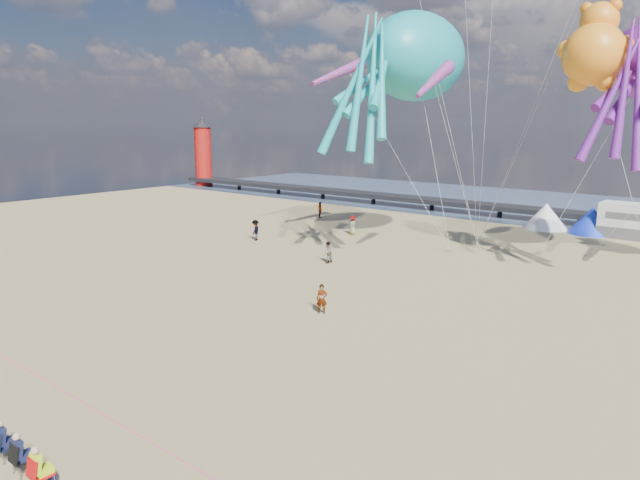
{
  "coord_description": "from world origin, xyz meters",
  "views": [
    {
      "loc": [
        14.75,
        -14.16,
        9.79
      ],
      "look_at": [
        -1.62,
        6.0,
        4.41
      ],
      "focal_mm": 32.0,
      "sensor_mm": 36.0,
      "label": 1
    }
  ],
  "objects_px": {
    "beachgoer_1": "(328,252)",
    "tent_blue": "(592,220)",
    "sandbag_a": "(450,251)",
    "windsock_right": "(434,81)",
    "tent_white": "(546,216)",
    "sandbag_e": "(477,246)",
    "sandbag_d": "(591,255)",
    "windsock_left": "(347,69)",
    "standing_person": "(322,299)",
    "beachgoer_0": "(352,225)",
    "kite_octopus_teal": "(416,57)",
    "beachgoer_2": "(255,230)",
    "sandbag_b": "(540,253)",
    "kite_teddy_orange": "(594,55)",
    "beachgoer_3": "(320,210)",
    "spectator_row": "(6,439)",
    "lighthouse": "(203,157)"
  },
  "relations": [
    {
      "from": "standing_person",
      "to": "beachgoer_3",
      "type": "bearing_deg",
      "value": 98.95
    },
    {
      "from": "beachgoer_0",
      "to": "beachgoer_2",
      "type": "xyz_separation_m",
      "value": [
        -4.79,
        -7.29,
        0.03
      ]
    },
    {
      "from": "kite_teddy_orange",
      "to": "sandbag_e",
      "type": "bearing_deg",
      "value": 159.76
    },
    {
      "from": "standing_person",
      "to": "beachgoer_1",
      "type": "xyz_separation_m",
      "value": [
        -6.52,
        8.73,
        -0.01
      ]
    },
    {
      "from": "tent_white",
      "to": "sandbag_e",
      "type": "relative_size",
      "value": 8.0
    },
    {
      "from": "kite_octopus_teal",
      "to": "beachgoer_2",
      "type": "bearing_deg",
      "value": -151.61
    },
    {
      "from": "beachgoer_3",
      "to": "kite_teddy_orange",
      "type": "bearing_deg",
      "value": -132.27
    },
    {
      "from": "sandbag_b",
      "to": "windsock_left",
      "type": "relative_size",
      "value": 0.07
    },
    {
      "from": "sandbag_d",
      "to": "kite_teddy_orange",
      "type": "relative_size",
      "value": 0.08
    },
    {
      "from": "sandbag_b",
      "to": "sandbag_d",
      "type": "relative_size",
      "value": 1.0
    },
    {
      "from": "standing_person",
      "to": "sandbag_e",
      "type": "relative_size",
      "value": 3.13
    },
    {
      "from": "sandbag_b",
      "to": "beachgoer_0",
      "type": "bearing_deg",
      "value": -170.78
    },
    {
      "from": "standing_person",
      "to": "beachgoer_1",
      "type": "height_order",
      "value": "standing_person"
    },
    {
      "from": "beachgoer_1",
      "to": "sandbag_a",
      "type": "xyz_separation_m",
      "value": [
        5.26,
        8.49,
        -0.66
      ]
    },
    {
      "from": "tent_blue",
      "to": "kite_octopus_teal",
      "type": "distance_m",
      "value": 22.29
    },
    {
      "from": "beachgoer_0",
      "to": "sandbag_b",
      "type": "distance_m",
      "value": 15.84
    },
    {
      "from": "kite_teddy_orange",
      "to": "sandbag_b",
      "type": "bearing_deg",
      "value": 133.8
    },
    {
      "from": "sandbag_a",
      "to": "windsock_right",
      "type": "relative_size",
      "value": 0.12
    },
    {
      "from": "tent_blue",
      "to": "standing_person",
      "type": "distance_m",
      "value": 32.49
    },
    {
      "from": "standing_person",
      "to": "kite_teddy_orange",
      "type": "xyz_separation_m",
      "value": [
        8.1,
        15.88,
        12.96
      ]
    },
    {
      "from": "sandbag_a",
      "to": "sandbag_e",
      "type": "distance_m",
      "value": 3.08
    },
    {
      "from": "beachgoer_2",
      "to": "sandbag_a",
      "type": "relative_size",
      "value": 3.5
    },
    {
      "from": "beachgoer_1",
      "to": "sandbag_d",
      "type": "relative_size",
      "value": 3.08
    },
    {
      "from": "kite_teddy_orange",
      "to": "standing_person",
      "type": "bearing_deg",
      "value": -110.39
    },
    {
      "from": "standing_person",
      "to": "beachgoer_0",
      "type": "relative_size",
      "value": 0.92
    },
    {
      "from": "beachgoer_1",
      "to": "tent_white",
      "type": "bearing_deg",
      "value": 160.24
    },
    {
      "from": "sandbag_e",
      "to": "standing_person",
      "type": "bearing_deg",
      "value": -88.98
    },
    {
      "from": "tent_blue",
      "to": "windsock_left",
      "type": "xyz_separation_m",
      "value": [
        -15.15,
        -16.35,
        12.72
      ]
    },
    {
      "from": "lighthouse",
      "to": "windsock_right",
      "type": "relative_size",
      "value": 2.08
    },
    {
      "from": "beachgoer_1",
      "to": "beachgoer_3",
      "type": "height_order",
      "value": "beachgoer_3"
    },
    {
      "from": "sandbag_d",
      "to": "sandbag_a",
      "type": "bearing_deg",
      "value": -147.82
    },
    {
      "from": "sandbag_b",
      "to": "kite_octopus_teal",
      "type": "xyz_separation_m",
      "value": [
        -9.12,
        -3.63,
        14.49
      ]
    },
    {
      "from": "beachgoer_1",
      "to": "standing_person",
      "type": "bearing_deg",
      "value": 34.93
    },
    {
      "from": "beachgoer_1",
      "to": "lighthouse",
      "type": "bearing_deg",
      "value": -122.32
    },
    {
      "from": "tent_blue",
      "to": "sandbag_a",
      "type": "relative_size",
      "value": 8.0
    },
    {
      "from": "tent_white",
      "to": "sandbag_d",
      "type": "relative_size",
      "value": 8.0
    },
    {
      "from": "beachgoer_2",
      "to": "sandbag_e",
      "type": "bearing_deg",
      "value": 94.15
    },
    {
      "from": "beachgoer_3",
      "to": "sandbag_d",
      "type": "xyz_separation_m",
      "value": [
        26.58,
        -0.75,
        -0.73
      ]
    },
    {
      "from": "beachgoer_2",
      "to": "beachgoer_3",
      "type": "distance_m",
      "value": 12.76
    },
    {
      "from": "sandbag_d",
      "to": "tent_blue",
      "type": "bearing_deg",
      "value": 104.21
    },
    {
      "from": "spectator_row",
      "to": "standing_person",
      "type": "bearing_deg",
      "value": 93.66
    },
    {
      "from": "beachgoer_1",
      "to": "tent_blue",
      "type": "bearing_deg",
      "value": 151.84
    },
    {
      "from": "spectator_row",
      "to": "sandbag_d",
      "type": "bearing_deg",
      "value": 80.63
    },
    {
      "from": "beachgoer_0",
      "to": "standing_person",
      "type": "bearing_deg",
      "value": -20.68
    },
    {
      "from": "beachgoer_3",
      "to": "beachgoer_1",
      "type": "bearing_deg",
      "value": -166.11
    },
    {
      "from": "sandbag_d",
      "to": "windsock_left",
      "type": "bearing_deg",
      "value": -158.37
    },
    {
      "from": "beachgoer_0",
      "to": "sandbag_b",
      "type": "xyz_separation_m",
      "value": [
        15.62,
        2.53,
        -0.74
      ]
    },
    {
      "from": "spectator_row",
      "to": "sandbag_b",
      "type": "bearing_deg",
      "value": 84.94
    },
    {
      "from": "sandbag_d",
      "to": "tent_white",
      "type": "bearing_deg",
      "value": 124.17
    },
    {
      "from": "sandbag_a",
      "to": "windsock_right",
      "type": "xyz_separation_m",
      "value": [
        1.07,
        -5.7,
        12.26
      ]
    }
  ]
}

